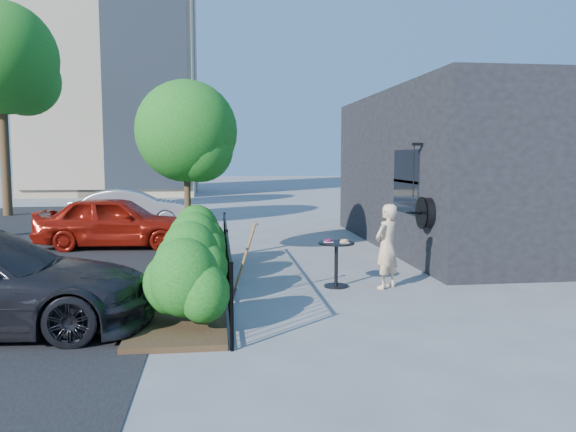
{
  "coord_description": "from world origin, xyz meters",
  "views": [
    {
      "loc": [
        -1.66,
        -9.62,
        2.34
      ],
      "look_at": [
        -0.29,
        1.13,
        1.2
      ],
      "focal_mm": 35.0,
      "sensor_mm": 36.0,
      "label": 1
    }
  ],
  "objects": [
    {
      "name": "shop_building",
      "position": [
        5.5,
        4.5,
        2.0
      ],
      "size": [
        6.22,
        9.0,
        4.0
      ],
      "color": "black",
      "rests_on": "ground"
    },
    {
      "name": "cafe_table",
      "position": [
        0.46,
        0.16,
        0.57
      ],
      "size": [
        0.65,
        0.65,
        0.87
      ],
      "rotation": [
        0.0,
        0.0,
        -0.12
      ],
      "color": "black",
      "rests_on": "ground"
    },
    {
      "name": "patio_tree",
      "position": [
        -2.24,
        2.76,
        2.76
      ],
      "size": [
        2.2,
        2.2,
        3.94
      ],
      "color": "#3F2B19",
      "rests_on": "ground"
    },
    {
      "name": "ground",
      "position": [
        0.0,
        0.0,
        0.0
      ],
      "size": [
        120.0,
        120.0,
        0.0
      ],
      "primitive_type": "plane",
      "color": "gray",
      "rests_on": "ground"
    },
    {
      "name": "fence",
      "position": [
        -1.5,
        0.0,
        0.56
      ],
      "size": [
        0.05,
        6.05,
        1.1
      ],
      "color": "black",
      "rests_on": "ground"
    },
    {
      "name": "planting_bed",
      "position": [
        -2.2,
        0.0,
        0.04
      ],
      "size": [
        1.3,
        6.0,
        0.08
      ],
      "primitive_type": "cube",
      "color": "#382616",
      "rests_on": "ground"
    },
    {
      "name": "woman",
      "position": [
        1.33,
        -0.05,
        0.76
      ],
      "size": [
        0.66,
        0.63,
        1.52
      ],
      "primitive_type": "imported",
      "rotation": [
        0.0,
        0.0,
        3.8
      ],
      "color": "beige",
      "rests_on": "ground"
    },
    {
      "name": "street_tree_far",
      "position": [
        -9.94,
        13.96,
        5.92
      ],
      "size": [
        4.4,
        4.4,
        8.28
      ],
      "color": "#3F2B19",
      "rests_on": "ground"
    },
    {
      "name": "shovel",
      "position": [
        -1.25,
        -0.55,
        0.58
      ],
      "size": [
        0.45,
        0.17,
        1.31
      ],
      "color": "brown",
      "rests_on": "ground"
    },
    {
      "name": "car_silver",
      "position": [
        -4.5,
        9.52,
        0.64
      ],
      "size": [
        3.99,
        1.72,
        1.28
      ],
      "primitive_type": "imported",
      "rotation": [
        0.0,
        0.0,
        1.67
      ],
      "color": "#B6B7BC",
      "rests_on": "ground"
    },
    {
      "name": "car_red",
      "position": [
        -4.27,
        5.23,
        0.68
      ],
      "size": [
        4.09,
        1.92,
        1.35
      ],
      "primitive_type": "imported",
      "rotation": [
        0.0,
        0.0,
        1.49
      ],
      "color": "#9F180D",
      "rests_on": "ground"
    },
    {
      "name": "shrubs",
      "position": [
        -2.1,
        0.1,
        0.7
      ],
      "size": [
        1.1,
        5.6,
        1.24
      ],
      "color": "#135615",
      "rests_on": "ground"
    }
  ]
}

